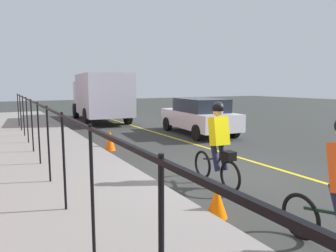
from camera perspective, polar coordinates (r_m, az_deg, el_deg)
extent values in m
plane|color=#313331|center=(7.72, 9.95, -8.88)|extent=(80.00, 80.00, 0.00)
cube|color=yellow|center=(8.78, 18.18, -7.11)|extent=(36.00, 0.12, 0.01)
cube|color=gray|center=(6.25, -15.75, -12.34)|extent=(40.00, 3.20, 0.15)
cylinder|color=black|center=(3.69, -13.78, -12.04)|extent=(0.04, 0.04, 1.60)
cylinder|color=black|center=(5.28, -18.62, -6.24)|extent=(0.04, 0.04, 1.60)
cylinder|color=black|center=(6.91, -21.16, -3.13)|extent=(0.04, 0.04, 1.60)
cylinder|color=black|center=(8.57, -22.71, -1.22)|extent=(0.04, 0.04, 1.60)
cylinder|color=black|center=(10.24, -23.75, 0.08)|extent=(0.04, 0.04, 1.60)
cylinder|color=black|center=(11.91, -24.51, 1.01)|extent=(0.04, 0.04, 1.60)
cylinder|color=black|center=(13.59, -25.07, 1.71)|extent=(0.04, 0.04, 1.60)
cylinder|color=black|center=(15.27, -25.52, 2.26)|extent=(0.04, 0.04, 1.60)
cylinder|color=black|center=(16.95, -25.87, 2.70)|extent=(0.04, 0.04, 1.60)
cube|color=black|center=(6.82, -21.46, 3.07)|extent=(20.27, 0.04, 0.04)
torus|color=black|center=(7.31, 6.38, -7.07)|extent=(0.66, 0.10, 0.66)
torus|color=black|center=(6.48, 11.39, -9.10)|extent=(0.66, 0.10, 0.66)
cube|color=black|center=(6.83, 8.77, -6.01)|extent=(0.93, 0.09, 0.24)
cylinder|color=black|center=(6.67, 9.53, -5.02)|extent=(0.03, 0.03, 0.35)
cube|color=yellow|center=(6.63, 9.37, -0.93)|extent=(0.36, 0.38, 0.63)
sphere|color=tan|center=(6.62, 9.20, 2.73)|extent=(0.22, 0.22, 0.22)
sphere|color=black|center=(6.61, 9.21, 3.33)|extent=(0.26, 0.26, 0.26)
cylinder|color=#191E38|center=(6.65, 8.66, -5.49)|extent=(0.34, 0.14, 0.65)
cylinder|color=#191E38|center=(6.76, 10.07, -5.30)|extent=(0.34, 0.14, 0.65)
cube|color=black|center=(6.41, 11.22, -5.40)|extent=(0.25, 0.21, 0.18)
torus|color=black|center=(4.93, 23.18, -15.05)|extent=(0.66, 0.10, 0.66)
cube|color=black|center=(4.54, 28.49, -13.95)|extent=(0.93, 0.09, 0.24)
cube|color=white|center=(13.78, 5.60, 1.30)|extent=(4.56, 2.24, 0.70)
cube|color=#1E232D|center=(13.55, 6.04, 3.86)|extent=(2.61, 1.82, 0.56)
cylinder|color=black|center=(14.79, -0.09, 0.40)|extent=(0.66, 0.28, 0.64)
cylinder|color=black|center=(15.53, 5.69, 0.71)|extent=(0.66, 0.28, 0.64)
cylinder|color=black|center=(12.12, 5.45, -1.24)|extent=(0.66, 0.28, 0.64)
cylinder|color=black|center=(13.01, 12.04, -0.76)|extent=(0.66, 0.28, 0.64)
cube|color=#AFB1C4|center=(17.99, -11.88, 5.71)|extent=(4.95, 2.81, 2.30)
cube|color=silver|center=(21.36, -13.79, 5.39)|extent=(2.01, 2.36, 1.90)
cylinder|color=black|center=(21.11, -16.64, 2.68)|extent=(0.98, 0.38, 0.96)
cylinder|color=black|center=(21.50, -10.70, 2.95)|extent=(0.98, 0.38, 0.96)
cylinder|color=black|center=(16.83, -14.76, 1.57)|extent=(0.98, 0.38, 0.96)
cylinder|color=black|center=(17.32, -7.42, 1.93)|extent=(0.98, 0.38, 0.96)
cone|color=#FC5605|center=(10.49, -10.64, -2.58)|extent=(0.36, 0.36, 0.69)
cone|color=#F06501|center=(5.31, 8.98, -13.61)|extent=(0.36, 0.36, 0.53)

